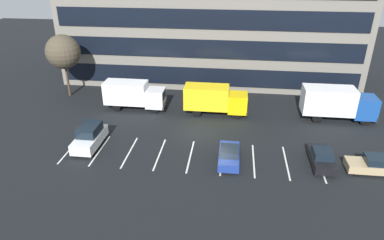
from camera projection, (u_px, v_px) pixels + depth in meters
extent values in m
plane|color=black|center=(196.00, 133.00, 34.88)|extent=(120.00, 120.00, 0.00)
cube|color=slate|center=(211.00, 13.00, 47.00)|extent=(39.19, 12.37, 18.00)
cube|color=black|center=(206.00, 77.00, 44.50)|extent=(37.62, 0.16, 2.30)
cube|color=black|center=(207.00, 49.00, 42.92)|extent=(37.62, 0.16, 2.30)
cube|color=black|center=(207.00, 19.00, 41.35)|extent=(37.62, 0.16, 2.30)
cube|color=silver|center=(71.00, 148.00, 32.18)|extent=(0.14, 5.40, 0.01)
cube|color=silver|center=(100.00, 150.00, 31.87)|extent=(0.14, 5.40, 0.01)
cube|color=silver|center=(129.00, 152.00, 31.56)|extent=(0.14, 5.40, 0.01)
cube|color=silver|center=(160.00, 154.00, 31.25)|extent=(0.14, 5.40, 0.01)
cube|color=silver|center=(190.00, 156.00, 30.94)|extent=(0.14, 5.40, 0.01)
cube|color=silver|center=(222.00, 158.00, 30.63)|extent=(0.14, 5.40, 0.01)
cube|color=silver|center=(254.00, 160.00, 30.32)|extent=(0.14, 5.40, 0.01)
cube|color=silver|center=(286.00, 162.00, 30.01)|extent=(0.14, 5.40, 0.01)
cube|color=silver|center=(320.00, 165.00, 29.71)|extent=(0.14, 5.40, 0.01)
cube|color=white|center=(156.00, 98.00, 39.41)|extent=(2.03, 2.22, 2.03)
cube|color=black|center=(164.00, 95.00, 39.13)|extent=(0.06, 1.86, 0.89)
cube|color=white|center=(126.00, 92.00, 39.57)|extent=(4.80, 2.31, 2.49)
cube|color=black|center=(165.00, 105.00, 39.68)|extent=(0.18, 2.22, 0.37)
cylinder|color=black|center=(158.00, 103.00, 40.71)|extent=(0.92, 0.28, 0.92)
cylinder|color=black|center=(154.00, 109.00, 39.01)|extent=(0.92, 0.28, 0.92)
cylinder|color=black|center=(122.00, 101.00, 41.19)|extent=(0.92, 0.28, 0.92)
cylinder|color=black|center=(117.00, 107.00, 39.50)|extent=(0.92, 0.28, 0.92)
cube|color=#194799|center=(364.00, 107.00, 36.70)|extent=(2.26, 2.47, 2.26)
cube|color=black|center=(376.00, 103.00, 36.38)|extent=(0.06, 2.07, 1.00)
cube|color=white|center=(328.00, 100.00, 36.87)|extent=(5.35, 2.57, 2.78)
cube|color=black|center=(374.00, 116.00, 37.00)|extent=(0.21, 2.47, 0.41)
cylinder|color=black|center=(359.00, 112.00, 38.14)|extent=(1.03, 0.31, 1.03)
cylinder|color=black|center=(365.00, 121.00, 36.25)|extent=(1.03, 0.31, 1.03)
cylinder|color=black|center=(313.00, 110.00, 38.68)|extent=(1.03, 0.31, 1.03)
cylinder|color=black|center=(317.00, 118.00, 36.79)|extent=(1.03, 0.31, 1.03)
cube|color=yellow|center=(238.00, 103.00, 38.09)|extent=(2.05, 2.24, 2.05)
cube|color=black|center=(247.00, 100.00, 37.80)|extent=(0.06, 1.88, 0.90)
cube|color=yellow|center=(206.00, 97.00, 38.25)|extent=(4.85, 2.33, 2.52)
cube|color=black|center=(247.00, 111.00, 38.36)|extent=(0.19, 2.24, 0.37)
cylinder|color=black|center=(237.00, 108.00, 39.40)|extent=(0.93, 0.28, 0.93)
cylinder|color=black|center=(237.00, 115.00, 37.68)|extent=(0.93, 0.28, 0.93)
cylinder|color=black|center=(199.00, 106.00, 39.89)|extent=(0.93, 0.28, 0.93)
cylinder|color=black|center=(197.00, 113.00, 38.17)|extent=(0.93, 0.28, 0.93)
cube|color=tan|center=(372.00, 166.00, 28.49)|extent=(4.17, 1.75, 0.68)
cube|color=black|center=(377.00, 160.00, 28.19)|extent=(1.75, 1.54, 0.58)
cylinder|color=black|center=(357.00, 173.00, 28.08)|extent=(0.58, 0.21, 0.58)
cylinder|color=black|center=(352.00, 163.00, 29.43)|extent=(0.58, 0.21, 0.58)
cube|color=navy|center=(229.00, 156.00, 29.88)|extent=(1.75, 4.18, 0.68)
cube|color=black|center=(229.00, 151.00, 29.41)|extent=(1.54, 1.76, 0.58)
cylinder|color=black|center=(221.00, 150.00, 31.28)|extent=(0.21, 0.58, 0.58)
cylinder|color=black|center=(238.00, 152.00, 31.11)|extent=(0.21, 0.58, 0.58)
cylinder|color=black|center=(219.00, 167.00, 28.89)|extent=(0.21, 0.58, 0.58)
cylinder|color=black|center=(238.00, 168.00, 28.72)|extent=(0.21, 0.58, 0.58)
cube|color=white|center=(90.00, 139.00, 32.19)|extent=(1.96, 4.61, 0.95)
cube|color=black|center=(89.00, 129.00, 32.00)|extent=(1.72, 2.54, 0.85)
cylinder|color=black|center=(93.00, 152.00, 30.96)|extent=(0.22, 0.68, 0.68)
cylinder|color=black|center=(75.00, 151.00, 31.15)|extent=(0.22, 0.68, 0.68)
cylinder|color=black|center=(105.00, 136.00, 33.60)|extent=(0.22, 0.68, 0.68)
cylinder|color=black|center=(88.00, 135.00, 33.78)|extent=(0.22, 0.68, 0.68)
cube|color=black|center=(321.00, 159.00, 29.51)|extent=(1.76, 4.21, 0.68)
cube|color=black|center=(323.00, 154.00, 29.04)|extent=(1.55, 1.77, 0.59)
cylinder|color=black|center=(309.00, 153.00, 30.92)|extent=(0.22, 0.59, 0.59)
cylinder|color=black|center=(326.00, 154.00, 30.75)|extent=(0.22, 0.59, 0.59)
cylinder|color=black|center=(314.00, 170.00, 28.52)|extent=(0.22, 0.59, 0.59)
cylinder|color=black|center=(334.00, 171.00, 28.35)|extent=(0.22, 0.59, 0.59)
cylinder|color=#473323|center=(68.00, 80.00, 43.10)|extent=(0.28, 0.28, 4.03)
sphere|color=#4C4233|center=(63.00, 52.00, 41.51)|extent=(4.10, 4.10, 4.10)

